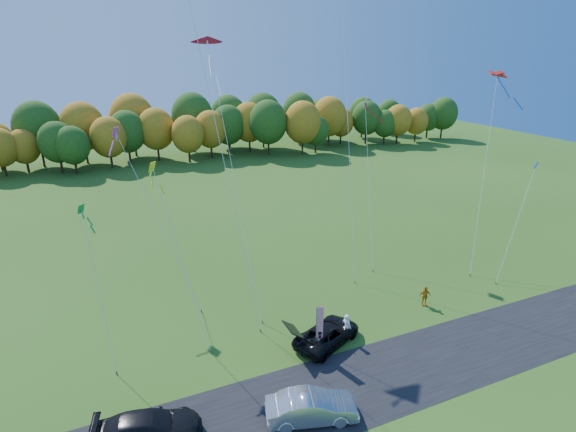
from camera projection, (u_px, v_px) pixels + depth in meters
name	position (u px, v px, depth m)	size (l,w,h in m)	color
ground	(325.00, 346.00, 29.26)	(160.00, 160.00, 0.00)	#2C5215
asphalt_strip	(357.00, 385.00, 25.82)	(90.00, 6.00, 0.01)	black
tree_line	(174.00, 163.00, 76.53)	(116.00, 12.00, 10.00)	#1E4711
black_suv	(327.00, 334.00, 29.35)	(2.30, 4.99, 1.39)	black
silver_sedan	(312.00, 407.00, 23.19)	(1.65, 4.75, 1.56)	silver
dark_truck_a	(148.00, 428.00, 21.95)	(2.11, 5.19, 1.51)	black
person_tailgate_a	(347.00, 327.00, 29.60)	(0.69, 0.46, 1.90)	white
person_tailgate_b	(320.00, 342.00, 28.28)	(0.82, 0.64, 1.70)	gray
person_east	(425.00, 296.00, 33.65)	(0.93, 0.39, 1.58)	#C27912
feather_flag	(319.00, 325.00, 27.73)	(0.47, 0.13, 3.53)	#999999
kite_delta_blue	(208.00, 89.00, 28.72)	(4.47, 10.45, 32.17)	#4C3F33
kite_parafoil_orange	(347.00, 113.00, 37.89)	(5.47, 11.49, 26.45)	#4C3F33
kite_delta_red	(230.00, 156.00, 32.23)	(2.40, 10.16, 20.18)	#4C3F33
kite_parafoil_rainbow	(485.00, 170.00, 39.46)	(8.42, 7.06, 16.69)	#4C3F33
kite_diamond_yellow	(181.00, 258.00, 28.50)	(2.39, 5.76, 11.81)	#4C3F33
kite_diamond_green	(98.00, 286.00, 26.90)	(1.14, 4.98, 9.68)	#4C3F33
kite_diamond_white	(369.00, 183.00, 39.86)	(3.13, 7.18, 14.52)	#4C3F33
kite_diamond_pink	(158.00, 220.00, 33.40)	(4.60, 8.35, 13.05)	#4C3F33
kite_diamond_blue_low	(516.00, 223.00, 37.57)	(6.03, 3.14, 9.43)	#4C3F33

